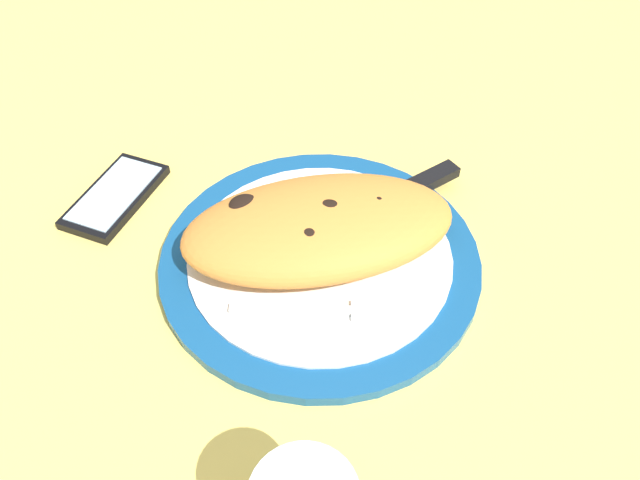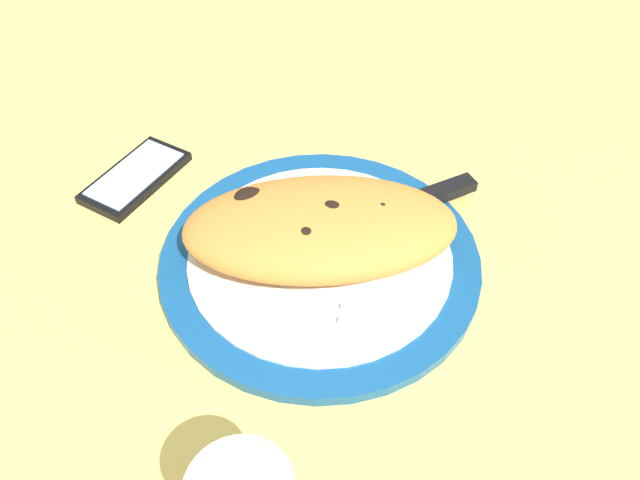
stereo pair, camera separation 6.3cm
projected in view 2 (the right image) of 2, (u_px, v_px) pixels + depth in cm
name	position (u px, v px, depth cm)	size (l,w,h in cm)	color
ground_plane	(320.00, 273.00, 66.39)	(150.00, 150.00, 3.00)	#EACC60
plate	(320.00, 259.00, 64.78)	(31.94, 31.94, 1.51)	navy
calzone	(317.00, 227.00, 62.84)	(27.85, 16.22, 5.58)	orange
fork	(317.00, 311.00, 59.12)	(15.23, 3.75, 0.40)	silver
knife	(411.00, 204.00, 68.41)	(20.66, 12.03, 1.20)	silver
smartphone	(136.00, 177.00, 73.57)	(11.57, 14.02, 1.16)	black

